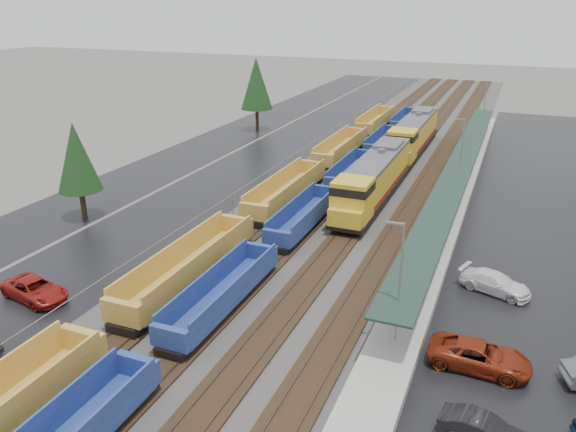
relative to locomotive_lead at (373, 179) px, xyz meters
name	(u,v)px	position (x,y,z in m)	size (l,w,h in m)	color
ballast_strip	(388,161)	(-2.00, 16.02, -2.50)	(20.00, 160.00, 0.08)	#302D2B
trackbed	(388,160)	(-2.00, 16.02, -2.38)	(14.60, 160.00, 0.22)	black
west_parking_lot	(279,150)	(-17.00, 16.02, -2.53)	(10.00, 160.00, 0.02)	black
west_road	(215,143)	(-27.00, 16.02, -2.53)	(9.00, 160.00, 0.02)	black
east_commuter_lot	(555,207)	(17.00, 6.02, -2.53)	(16.00, 100.00, 0.02)	black
station_platform	(457,188)	(7.50, 6.03, -1.80)	(3.00, 80.00, 8.00)	#9E9B93
chainlink_fence	(314,145)	(-11.50, 14.46, -0.93)	(0.08, 160.04, 2.02)	gray
tree_west_near	(77,157)	(-24.00, -13.98, 3.28)	(3.96, 3.96, 9.00)	#332316
tree_west_far	(256,84)	(-25.00, 26.02, 4.59)	(4.84, 4.84, 11.00)	#332316
locomotive_lead	(373,179)	(0.00, 0.00, 0.00)	(3.21, 21.17, 4.79)	black
locomotive_trail	(413,135)	(0.00, 21.00, 0.00)	(3.21, 21.17, 4.79)	black
well_string_yellow	(246,223)	(-8.00, -12.20, -1.30)	(2.84, 107.37, 2.51)	#AB8C2F
well_string_blue	(304,217)	(-4.00, -8.67, -1.42)	(2.47, 103.38, 2.19)	navy
parked_car_west_c	(35,290)	(-16.45, -27.45, -1.82)	(5.14, 2.37, 1.43)	maroon
parked_car_east_a	(484,432)	(12.89, -29.81, -1.85)	(4.14, 1.44, 1.36)	black
parked_car_east_b	(480,356)	(12.19, -23.95, -1.77)	(5.53, 2.55, 1.54)	maroon
parked_car_east_c	(495,283)	(12.46, -14.52, -1.83)	(4.89, 1.99, 1.42)	white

